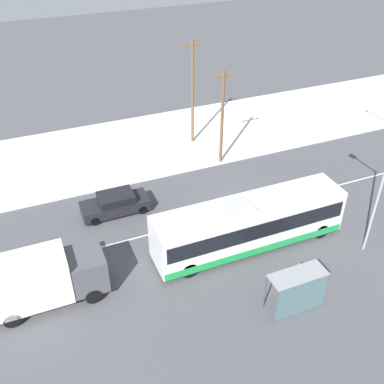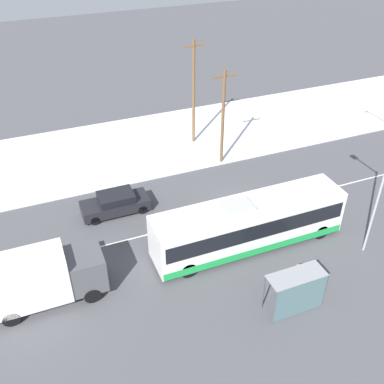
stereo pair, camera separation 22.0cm
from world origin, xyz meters
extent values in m
plane|color=#4C4C51|center=(0.00, 0.00, 0.00)|extent=(120.00, 120.00, 0.00)
cube|color=silver|center=(0.00, 11.49, 0.06)|extent=(80.00, 10.83, 0.12)
cube|color=silver|center=(0.00, 0.00, 0.00)|extent=(60.00, 0.12, 0.00)
cube|color=white|center=(-1.33, -3.27, 1.70)|extent=(11.98, 2.55, 2.85)
cube|color=black|center=(-1.33, -3.27, 2.04)|extent=(11.50, 2.57, 1.08)
cube|color=green|center=(-1.33, -3.27, 0.53)|extent=(11.86, 2.57, 0.51)
cube|color=#B2B2B2|center=(-2.23, -3.27, 3.24)|extent=(1.80, 1.40, 0.24)
cylinder|color=black|center=(3.26, -4.41, 0.50)|extent=(1.00, 0.28, 1.00)
cylinder|color=black|center=(3.26, -2.14, 0.50)|extent=(1.00, 0.28, 1.00)
cylinder|color=black|center=(-5.72, -4.41, 0.50)|extent=(1.00, 0.28, 1.00)
cylinder|color=black|center=(-5.72, -2.14, 0.50)|extent=(1.00, 0.28, 1.00)
cube|color=silver|center=(-14.39, -3.19, 1.80)|extent=(4.53, 2.30, 2.62)
cube|color=#4C4C51|center=(-11.17, -3.19, 1.52)|extent=(1.90, 2.19, 2.04)
cube|color=black|center=(-10.24, -3.19, 1.92)|extent=(0.06, 1.96, 0.90)
cylinder|color=black|center=(-11.17, -4.21, 0.45)|extent=(0.90, 0.26, 0.90)
cylinder|color=black|center=(-11.17, -2.17, 0.45)|extent=(0.90, 0.26, 0.90)
cylinder|color=black|center=(-15.29, -4.21, 0.45)|extent=(0.90, 0.26, 0.90)
cylinder|color=black|center=(-15.29, -2.17, 0.45)|extent=(0.90, 0.26, 0.90)
cube|color=black|center=(-8.08, 3.10, 0.59)|extent=(4.55, 1.80, 0.74)
cube|color=black|center=(-7.96, 3.10, 1.23)|extent=(2.36, 1.66, 0.54)
cube|color=black|center=(-7.96, 3.10, 1.24)|extent=(2.18, 1.69, 0.43)
cylinder|color=black|center=(-9.65, 2.31, 0.32)|extent=(0.64, 0.22, 0.64)
cylinder|color=black|center=(-9.65, 3.89, 0.32)|extent=(0.64, 0.22, 0.64)
cylinder|color=black|center=(-6.40, 2.31, 0.32)|extent=(0.64, 0.22, 0.64)
cylinder|color=black|center=(-6.40, 3.89, 0.32)|extent=(0.64, 0.22, 0.64)
cylinder|color=#23232D|center=(-0.67, -7.43, 0.40)|extent=(0.12, 0.12, 0.81)
cylinder|color=#23232D|center=(-0.42, -7.43, 0.40)|extent=(0.12, 0.12, 0.81)
cube|color=maroon|center=(-0.54, -7.43, 1.14)|extent=(0.42, 0.23, 0.67)
sphere|color=#8E6647|center=(-0.54, -7.43, 1.62)|extent=(0.28, 0.28, 0.28)
cylinder|color=maroon|center=(-0.81, -7.43, 1.11)|extent=(0.11, 0.11, 0.63)
cylinder|color=maroon|center=(-0.28, -7.43, 1.11)|extent=(0.11, 0.11, 0.63)
cube|color=gray|center=(-1.51, -8.61, 2.37)|extent=(3.04, 1.20, 0.06)
cube|color=slate|center=(-1.51, -9.19, 1.20)|extent=(2.92, 0.04, 2.16)
cylinder|color=#474C51|center=(-2.98, -8.05, 1.17)|extent=(0.08, 0.08, 2.34)
cylinder|color=#474C51|center=(-0.03, -8.05, 1.17)|extent=(0.08, 0.08, 2.34)
cylinder|color=#474C51|center=(-2.98, -9.17, 1.17)|extent=(0.08, 0.08, 2.34)
cylinder|color=#474C51|center=(-0.03, -9.17, 1.17)|extent=(0.08, 0.08, 2.34)
cylinder|color=#9EA3A8|center=(5.10, -6.37, 4.21)|extent=(0.14, 0.14, 8.42)
cylinder|color=#9EA3A8|center=(5.10, -5.01, 8.27)|extent=(0.10, 2.72, 0.10)
cube|color=silver|center=(5.10, -3.65, 8.20)|extent=(0.36, 0.60, 0.16)
cylinder|color=brown|center=(1.42, 6.39, 3.84)|extent=(0.24, 0.24, 7.69)
cube|color=brown|center=(1.42, 6.39, 7.19)|extent=(1.80, 0.12, 0.12)
cylinder|color=brown|center=(0.67, 10.41, 4.41)|extent=(0.24, 0.24, 8.83)
cube|color=brown|center=(0.67, 10.41, 8.33)|extent=(1.80, 0.12, 0.12)
camera|label=1|loc=(-12.67, -21.50, 18.65)|focal=42.00mm
camera|label=2|loc=(-12.47, -21.58, 18.65)|focal=42.00mm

